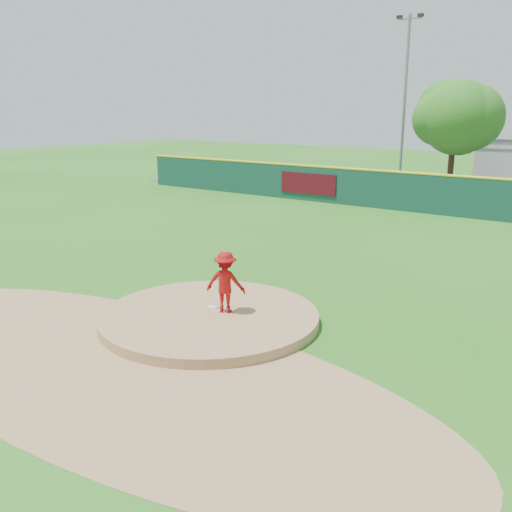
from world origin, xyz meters
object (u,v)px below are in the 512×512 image
Objects in this scene: van at (461,189)px; light_pole_left at (405,94)px; playground_slide at (292,176)px; pitcher at (226,282)px; deciduous_tree at (455,119)px.

van is 8.78m from light_pole_left.
playground_slide is (-11.13, -0.28, 0.03)m from van.
pitcher is 0.21× the size of deciduous_tree.
deciduous_tree is (-2.28, 24.69, 3.52)m from pitcher.
light_pole_left is at bearing 61.78° from van.
light_pole_left is (-4.00, 2.00, 1.50)m from deciduous_tree.
playground_slide is at bearing -82.79° from pitcher.
pitcher is 0.30× the size of van.
light_pole_left is (-6.28, 26.69, 5.02)m from pitcher.
pitcher is 25.04m from deciduous_tree.
light_pole_left reaches higher than van.
light_pole_left is (5.68, 4.67, 5.27)m from playground_slide.
pitcher reaches higher than van.
pitcher is 0.56× the size of playground_slide.
van is 0.47× the size of light_pole_left.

